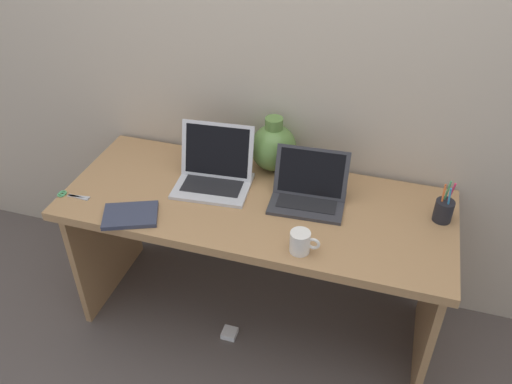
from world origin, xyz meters
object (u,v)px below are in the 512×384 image
(coffee_mug, at_px, (301,242))
(scissors, at_px, (68,195))
(power_brick, at_px, (230,333))
(laptop_left, at_px, (215,169))
(pen_cup, at_px, (444,210))
(notebook_stack, at_px, (130,215))
(laptop_right, at_px, (309,189))
(green_vase, at_px, (274,147))

(coffee_mug, height_order, scissors, coffee_mug)
(scissors, height_order, power_brick, scissors)
(laptop_left, height_order, coffee_mug, laptop_left)
(pen_cup, bearing_deg, notebook_stack, -163.88)
(laptop_right, xyz_separation_m, power_brick, (-0.30, -0.24, -0.77))
(laptop_left, bearing_deg, laptop_right, -1.19)
(pen_cup, height_order, scissors, pen_cup)
(pen_cup, distance_m, scissors, 1.58)
(green_vase, xyz_separation_m, scissors, (-0.79, -0.47, -0.11))
(laptop_right, bearing_deg, notebook_stack, -153.98)
(laptop_right, bearing_deg, scissors, -164.73)
(laptop_right, distance_m, coffee_mug, 0.33)
(laptop_left, distance_m, scissors, 0.64)
(coffee_mug, relative_size, scissors, 0.78)
(notebook_stack, xyz_separation_m, pen_cup, (1.22, 0.35, 0.04))
(coffee_mug, relative_size, pen_cup, 0.64)
(laptop_left, relative_size, laptop_right, 1.07)
(laptop_right, bearing_deg, laptop_left, 178.81)
(power_brick, bearing_deg, pen_cup, 17.07)
(laptop_left, relative_size, coffee_mug, 2.98)
(green_vase, height_order, notebook_stack, green_vase)
(laptop_left, bearing_deg, power_brick, -62.17)
(laptop_left, bearing_deg, coffee_mug, -35.66)
(green_vase, xyz_separation_m, power_brick, (-0.09, -0.43, -0.82))
(notebook_stack, distance_m, scissors, 0.33)
(green_vase, height_order, scissors, green_vase)
(laptop_left, height_order, laptop_right, laptop_left)
(laptop_left, distance_m, pen_cup, 0.97)
(laptop_right, height_order, scissors, laptop_right)
(notebook_stack, relative_size, scissors, 1.48)
(laptop_right, relative_size, power_brick, 4.59)
(notebook_stack, distance_m, coffee_mug, 0.71)
(green_vase, relative_size, scissors, 1.75)
(laptop_left, xyz_separation_m, coffee_mug, (0.47, -0.33, -0.02))
(notebook_stack, height_order, scissors, notebook_stack)
(laptop_right, relative_size, coffee_mug, 2.78)
(laptop_left, height_order, green_vase, green_vase)
(laptop_right, bearing_deg, pen_cup, 2.53)
(laptop_right, relative_size, green_vase, 1.24)
(laptop_left, height_order, pen_cup, laptop_left)
(laptop_right, bearing_deg, green_vase, 137.04)
(laptop_right, bearing_deg, coffee_mug, -83.06)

